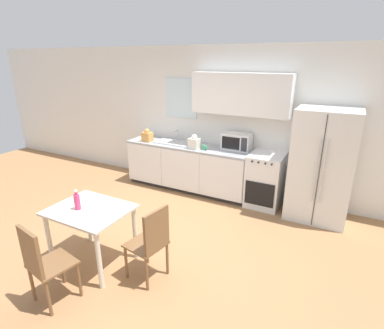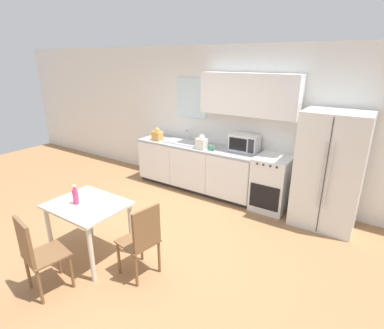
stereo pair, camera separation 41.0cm
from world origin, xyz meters
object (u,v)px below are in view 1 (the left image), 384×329
at_px(microwave, 237,141).
at_px(drink_bottle, 77,201).
at_px(refrigerator, 322,166).
at_px(coffee_mug, 204,147).
at_px(dining_chair_near, 42,261).
at_px(dining_table, 91,218).
at_px(oven_range, 265,180).
at_px(dining_chair_side, 152,240).

xyz_separation_m(microwave, drink_bottle, (-0.98, -2.80, -0.19)).
relative_size(refrigerator, coffee_mug, 16.15).
bearing_deg(dining_chair_near, dining_table, 106.36).
distance_m(refrigerator, drink_bottle, 3.59).
xyz_separation_m(oven_range, drink_bottle, (-1.58, -2.66, 0.39)).
bearing_deg(dining_chair_near, microwave, 87.35).
bearing_deg(coffee_mug, refrigerator, 3.45).
distance_m(oven_range, drink_bottle, 3.12).
height_order(coffee_mug, dining_chair_side, coffee_mug).
xyz_separation_m(oven_range, microwave, (-0.60, 0.14, 0.58)).
relative_size(refrigerator, dining_table, 1.89).
bearing_deg(dining_table, dining_chair_near, -83.77).
bearing_deg(refrigerator, dining_chair_near, -124.29).
xyz_separation_m(dining_table, drink_bottle, (-0.11, -0.07, 0.23)).
relative_size(microwave, dining_table, 0.55).
bearing_deg(dining_table, oven_range, 60.45).
height_order(dining_table, dining_chair_side, dining_chair_side).
distance_m(refrigerator, dining_chair_side, 2.91).
bearing_deg(dining_chair_side, coffee_mug, 20.90).
bearing_deg(dining_table, refrigerator, 47.55).
bearing_deg(dining_table, coffee_mug, 81.54).
bearing_deg(dining_chair_near, dining_chair_side, 57.43).
distance_m(coffee_mug, dining_chair_side, 2.44).
relative_size(coffee_mug, dining_table, 0.12).
bearing_deg(dining_chair_side, dining_table, 104.41).
bearing_deg(microwave, oven_range, -12.94).
xyz_separation_m(oven_range, dining_chair_side, (-0.63, -2.52, 0.07)).
distance_m(oven_range, dining_chair_side, 2.59).
bearing_deg(oven_range, refrigerator, -2.63).
bearing_deg(microwave, dining_table, -107.71).
bearing_deg(coffee_mug, dining_table, -98.46).
distance_m(refrigerator, microwave, 1.48).
distance_m(oven_range, microwave, 0.85).
bearing_deg(refrigerator, oven_range, 177.37).
height_order(coffee_mug, dining_chair_near, coffee_mug).
height_order(refrigerator, coffee_mug, refrigerator).
distance_m(microwave, dining_table, 2.90).
height_order(refrigerator, dining_chair_near, refrigerator).
bearing_deg(microwave, coffee_mug, -149.85).
bearing_deg(refrigerator, drink_bottle, -133.02).
height_order(coffee_mug, dining_table, coffee_mug).
bearing_deg(oven_range, coffee_mug, -171.85).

